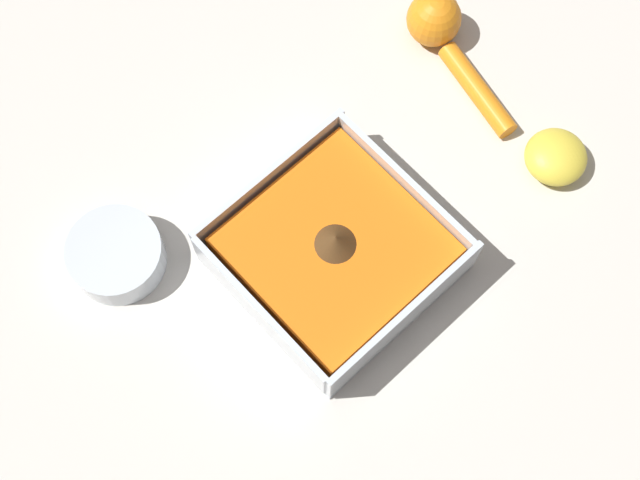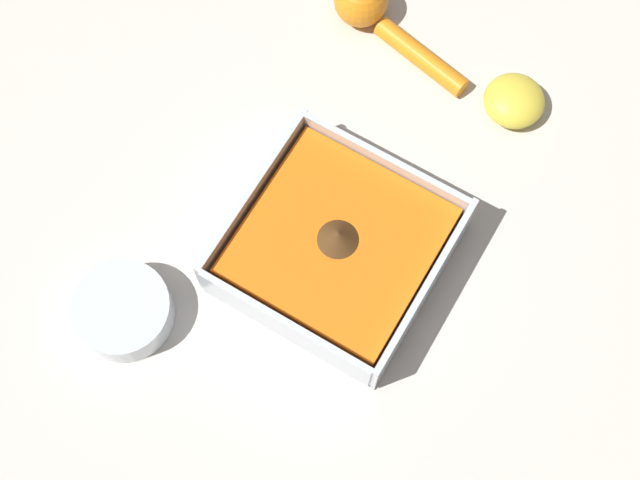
% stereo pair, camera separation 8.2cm
% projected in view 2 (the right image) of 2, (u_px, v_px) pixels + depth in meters
% --- Properties ---
extents(ground_plane, '(4.00, 4.00, 0.00)m').
position_uv_depth(ground_plane, '(325.00, 250.00, 0.85)').
color(ground_plane, beige).
extents(square_dish, '(0.19, 0.19, 0.07)m').
position_uv_depth(square_dish, '(336.00, 250.00, 0.83)').
color(square_dish, silver).
rests_on(square_dish, ground_plane).
extents(spice_bowl, '(0.09, 0.09, 0.03)m').
position_uv_depth(spice_bowl, '(124.00, 311.00, 0.82)').
color(spice_bowl, silver).
rests_on(spice_bowl, ground_plane).
extents(lemon_squeezer, '(0.07, 0.17, 0.06)m').
position_uv_depth(lemon_squeezer, '(374.00, 12.00, 0.92)').
color(lemon_squeezer, orange).
rests_on(lemon_squeezer, ground_plane).
extents(lemon_half, '(0.06, 0.06, 0.03)m').
position_uv_depth(lemon_half, '(514.00, 101.00, 0.89)').
color(lemon_half, yellow).
rests_on(lemon_half, ground_plane).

